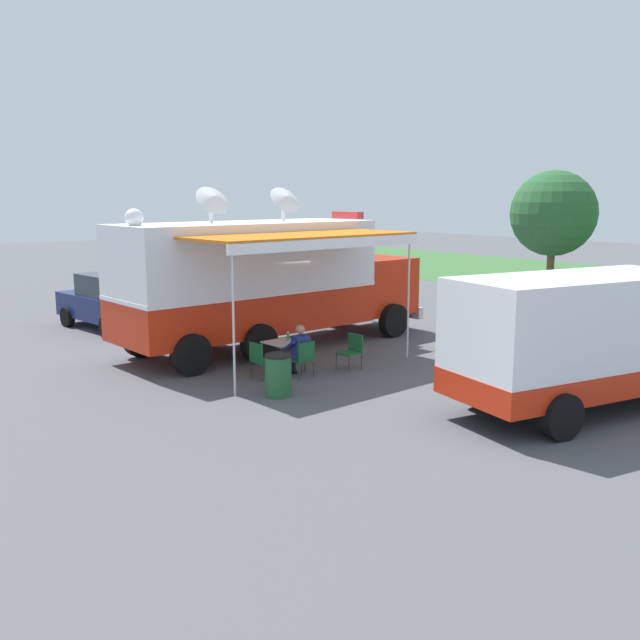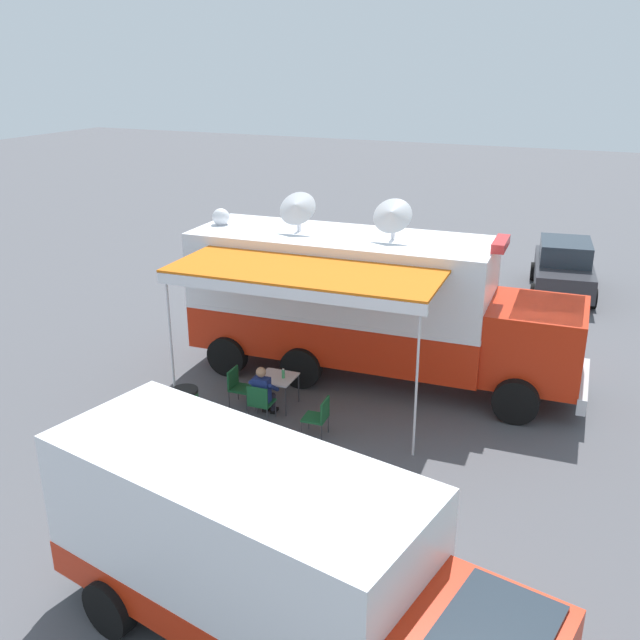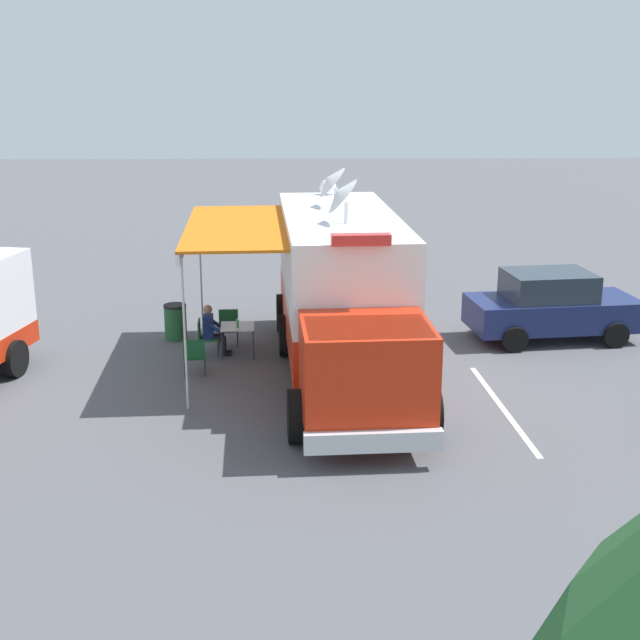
% 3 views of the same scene
% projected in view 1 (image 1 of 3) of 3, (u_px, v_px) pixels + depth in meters
% --- Properties ---
extents(ground_plane, '(100.00, 100.00, 0.00)m').
position_uv_depth(ground_plane, '(248.00, 351.00, 19.21)').
color(ground_plane, '#515156').
extents(lot_stripe, '(0.37, 4.80, 0.01)m').
position_uv_depth(lot_stripe, '(272.00, 323.00, 23.48)').
color(lot_stripe, silver).
rests_on(lot_stripe, ground).
extents(command_truck, '(5.25, 9.60, 4.53)m').
position_uv_depth(command_truck, '(270.00, 278.00, 19.33)').
color(command_truck, red).
rests_on(command_truck, ground).
extents(folding_table, '(0.84, 0.84, 0.73)m').
position_uv_depth(folding_table, '(283.00, 344.00, 16.89)').
color(folding_table, silver).
rests_on(folding_table, ground).
extents(water_bottle, '(0.07, 0.07, 0.22)m').
position_uv_depth(water_bottle, '(288.00, 337.00, 16.97)').
color(water_bottle, '#3F9959').
rests_on(water_bottle, folding_table).
extents(folding_chair_at_table, '(0.50, 0.50, 0.87)m').
position_uv_depth(folding_chair_at_table, '(303.00, 356.00, 16.30)').
color(folding_chair_at_table, '#19562D').
rests_on(folding_chair_at_table, ground).
extents(folding_chair_beside_table, '(0.50, 0.50, 0.87)m').
position_uv_depth(folding_chair_beside_table, '(260.00, 358.00, 16.18)').
color(folding_chair_beside_table, '#19562D').
rests_on(folding_chair_beside_table, ground).
extents(folding_chair_spare_by_truck, '(0.52, 0.52, 0.87)m').
position_uv_depth(folding_chair_spare_by_truck, '(352.00, 349.00, 17.12)').
color(folding_chair_spare_by_truck, '#19562D').
rests_on(folding_chair_spare_by_truck, ground).
extents(seated_responder, '(0.68, 0.57, 1.25)m').
position_uv_depth(seated_responder, '(298.00, 349.00, 16.41)').
color(seated_responder, navy).
rests_on(seated_responder, ground).
extents(trash_bin, '(0.57, 0.57, 0.91)m').
position_uv_depth(trash_bin, '(278.00, 375.00, 14.83)').
color(trash_bin, '#235B33').
rests_on(trash_bin, ground).
extents(support_truck, '(3.33, 7.07, 2.70)m').
position_uv_depth(support_truck, '(597.00, 341.00, 13.81)').
color(support_truck, white).
rests_on(support_truck, ground).
extents(car_behind_truck, '(4.41, 2.45, 1.76)m').
position_uv_depth(car_behind_truck, '(223.00, 278.00, 28.56)').
color(car_behind_truck, '#2D2D33').
rests_on(car_behind_truck, ground).
extents(car_far_corner, '(4.38, 2.37, 1.76)m').
position_uv_depth(car_far_corner, '(113.00, 301.00, 22.29)').
color(car_far_corner, navy).
rests_on(car_far_corner, ground).
extents(tree_far_left, '(3.64, 3.64, 5.26)m').
position_uv_depth(tree_far_left, '(553.00, 214.00, 29.85)').
color(tree_far_left, brown).
rests_on(tree_far_left, ground).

